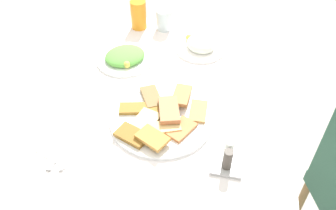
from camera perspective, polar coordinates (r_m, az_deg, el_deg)
The scene contains 10 objects.
dining_table at distance 1.27m, azimuth 0.61°, elevation -3.30°, with size 1.10×0.78×0.77m.
pide_platter at distance 1.15m, azimuth -1.13°, elevation -2.00°, with size 0.33×0.33×0.05m.
salad_plate_greens at distance 1.41m, azimuth -6.81°, elevation 7.53°, with size 0.22×0.22×0.04m.
salad_plate_rice at distance 1.46m, azimuth 5.14°, elevation 9.37°, with size 0.20×0.20×0.06m.
soda_can at distance 1.58m, azimuth -4.69°, elevation 14.06°, with size 0.07×0.07×0.12m, color orange.
drinking_glass at distance 1.57m, azimuth -0.65°, elevation 13.35°, with size 0.07×0.07×0.09m, color silver.
paper_napkin at distance 1.13m, azimuth -15.65°, elevation -6.15°, with size 0.14×0.14×0.00m, color white.
fork at distance 1.13m, azimuth -16.52°, elevation -5.87°, with size 0.20×0.02×0.01m, color silver.
spoon at distance 1.12m, azimuth -14.85°, elevation -6.17°, with size 0.19×0.01×0.01m, color silver.
condiment_caddy at distance 1.04m, azimuth 9.37°, elevation -8.46°, with size 0.09×0.09×0.08m.
Camera 1 is at (0.86, 0.15, 1.61)m, focal length 38.52 mm.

